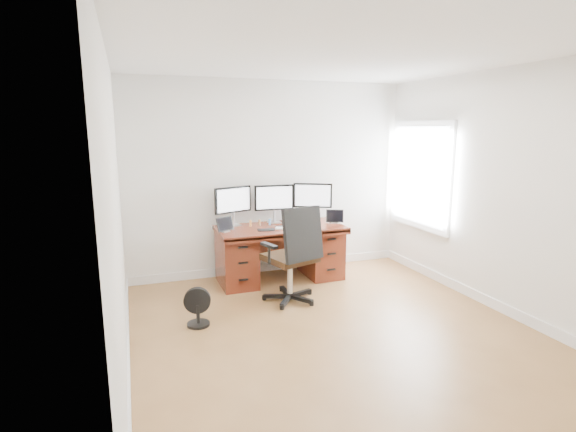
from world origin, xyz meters
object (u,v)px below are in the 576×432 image
object	(u,v)px
monitor_center	(274,199)
desk	(280,251)
office_chair	(293,271)
floor_fan	(198,308)
keyboard	(285,228)

from	to	relation	value
monitor_center	desk	bearing A→B (deg)	-86.29
office_chair	floor_fan	distance (m)	1.22
desk	office_chair	world-z (taller)	office_chair
monitor_center	keyboard	xyz separation A→B (m)	(0.02, -0.41, -0.33)
keyboard	desk	bearing A→B (deg)	117.51
monitor_center	office_chair	bearing A→B (deg)	-92.62
floor_fan	monitor_center	size ratio (longest dim) A/B	0.75
floor_fan	monitor_center	world-z (taller)	monitor_center
office_chair	monitor_center	size ratio (longest dim) A/B	2.13
keyboard	monitor_center	bearing A→B (deg)	114.66
monitor_center	keyboard	world-z (taller)	monitor_center
monitor_center	keyboard	bearing A→B (deg)	-84.20
desk	floor_fan	bearing A→B (deg)	-139.17
office_chair	monitor_center	distance (m)	1.28
office_chair	floor_fan	xyz separation A→B (m)	(-1.17, -0.29, -0.19)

